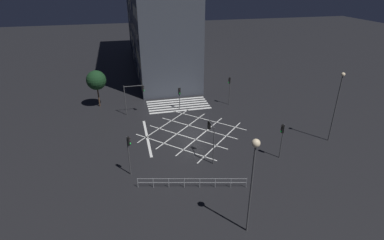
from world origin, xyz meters
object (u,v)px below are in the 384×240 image
(traffic_light_nw_main, at_px, (282,134))
(street_lamp_west, at_px, (338,97))
(street_lamp_east, at_px, (254,163))
(traffic_light_se_main, at_px, (135,93))
(traffic_light_median_north, at_px, (211,133))
(traffic_light_sw_main, at_px, (229,85))
(traffic_light_median_south, at_px, (180,94))
(street_tree_near, at_px, (96,80))
(traffic_light_ne_main, at_px, (129,148))

(traffic_light_nw_main, relative_size, street_lamp_west, 0.48)
(street_lamp_east, distance_m, street_lamp_west, 18.76)
(traffic_light_se_main, xyz_separation_m, traffic_light_median_north, (-7.01, 13.63, -0.09))
(traffic_light_sw_main, relative_size, traffic_light_nw_main, 1.08)
(traffic_light_sw_main, bearing_deg, traffic_light_median_south, -1.36)
(street_lamp_west, bearing_deg, traffic_light_nw_main, 15.11)
(traffic_light_se_main, xyz_separation_m, street_lamp_west, (-22.05, 13.15, 2.37))
(traffic_light_median_south, bearing_deg, traffic_light_nw_main, 26.88)
(traffic_light_median_south, bearing_deg, street_tree_near, -108.00)
(traffic_light_median_north, xyz_separation_m, street_lamp_east, (0.17, 10.49, 3.14))
(traffic_light_sw_main, height_order, street_lamp_west, street_lamp_west)
(street_lamp_west, bearing_deg, traffic_light_ne_main, 3.38)
(traffic_light_median_south, height_order, street_lamp_west, street_lamp_west)
(traffic_light_se_main, height_order, traffic_light_nw_main, traffic_light_se_main)
(street_lamp_east, bearing_deg, traffic_light_ne_main, -48.89)
(street_tree_near, bearing_deg, traffic_light_median_north, 124.58)
(traffic_light_median_south, relative_size, street_tree_near, 0.59)
(traffic_light_sw_main, bearing_deg, traffic_light_se_main, 0.74)
(traffic_light_sw_main, distance_m, street_lamp_east, 25.54)
(traffic_light_ne_main, xyz_separation_m, street_tree_near, (3.74, -18.70, 1.06))
(traffic_light_se_main, bearing_deg, street_lamp_west, -30.81)
(traffic_light_ne_main, height_order, street_lamp_west, street_lamp_west)
(traffic_light_sw_main, distance_m, traffic_light_median_south, 7.66)
(traffic_light_sw_main, height_order, street_tree_near, street_tree_near)
(traffic_light_sw_main, bearing_deg, traffic_light_ne_main, 43.42)
(traffic_light_ne_main, distance_m, street_lamp_west, 23.74)
(traffic_light_median_north, bearing_deg, traffic_light_se_main, 27.22)
(traffic_light_median_south, relative_size, street_lamp_east, 0.40)
(traffic_light_se_main, height_order, traffic_light_median_north, traffic_light_se_main)
(street_lamp_east, bearing_deg, traffic_light_median_north, -90.90)
(traffic_light_nw_main, relative_size, traffic_light_ne_main, 0.94)
(traffic_light_sw_main, height_order, traffic_light_ne_main, traffic_light_sw_main)
(traffic_light_median_north, bearing_deg, street_tree_near, 34.58)
(street_lamp_west, bearing_deg, street_tree_near, -32.37)
(traffic_light_sw_main, height_order, traffic_light_median_north, traffic_light_sw_main)
(traffic_light_se_main, xyz_separation_m, traffic_light_median_south, (-6.43, -0.36, -0.88))
(traffic_light_median_south, height_order, street_lamp_east, street_lamp_east)
(traffic_light_median_north, bearing_deg, street_lamp_east, 179.10)
(traffic_light_se_main, relative_size, street_lamp_east, 0.53)
(traffic_light_nw_main, relative_size, traffic_light_median_north, 0.94)
(traffic_light_median_north, height_order, street_lamp_west, street_lamp_west)
(traffic_light_median_north, xyz_separation_m, street_lamp_west, (-15.04, -0.48, 2.46))
(traffic_light_ne_main, relative_size, street_lamp_east, 0.53)
(traffic_light_sw_main, relative_size, street_lamp_east, 0.53)
(traffic_light_median_south, distance_m, traffic_light_median_north, 14.03)
(traffic_light_sw_main, distance_m, traffic_light_se_main, 14.05)
(traffic_light_sw_main, xyz_separation_m, traffic_light_median_south, (7.62, -0.18, -0.77))
(street_tree_near, bearing_deg, traffic_light_sw_main, 168.36)
(street_lamp_east, bearing_deg, street_tree_near, -66.84)
(traffic_light_se_main, relative_size, traffic_light_median_north, 1.02)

